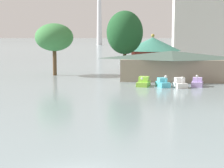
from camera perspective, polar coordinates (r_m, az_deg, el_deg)
pedal_boat_lime at (r=54.59m, az=4.81°, el=0.25°), size 2.07×3.17×1.40m
pedal_boat_cyan at (r=54.00m, az=7.71°, el=0.12°), size 2.17×2.99×1.79m
pedal_boat_white at (r=53.53m, az=10.27°, el=0.05°), size 2.08×2.55×1.67m
pedal_boat_lavender at (r=55.39m, az=12.81°, el=0.18°), size 1.93×2.70×1.77m
boathouse at (r=62.13m, az=9.00°, el=2.88°), size 17.47×7.83×4.80m
green_roof_pavilion at (r=76.97m, az=6.18°, el=4.84°), size 11.35×11.35×7.60m
shoreline_tree_tall_left at (r=69.52m, az=-8.75°, el=6.99°), size 6.93×6.93×9.46m
shoreline_tree_mid at (r=68.25m, az=1.95°, el=7.78°), size 6.57×6.57×11.69m
background_building_block at (r=102.52m, az=15.98°, el=9.36°), size 24.16×13.38×22.59m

